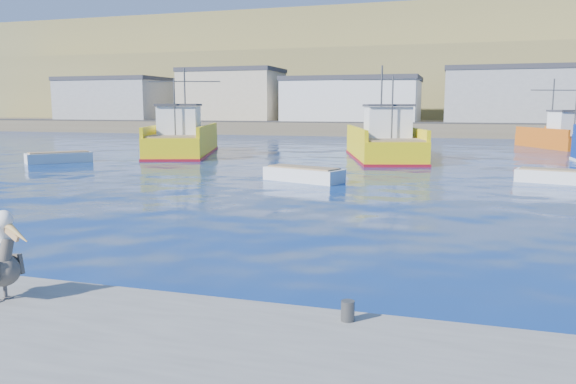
% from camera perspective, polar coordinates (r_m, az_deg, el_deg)
% --- Properties ---
extents(ground, '(260.00, 260.00, 0.00)m').
position_cam_1_polar(ground, '(12.49, -4.68, -8.06)').
color(ground, navy).
rests_on(ground, ground).
extents(dock_bollards, '(36.20, 0.20, 0.30)m').
position_cam_1_polar(dock_bollards, '(9.10, -9.17, -10.28)').
color(dock_bollards, '#4C4C4C').
rests_on(dock_bollards, dock).
extents(far_shore, '(200.00, 81.00, 24.00)m').
position_cam_1_polar(far_shore, '(120.52, 15.09, 10.90)').
color(far_shore, brown).
rests_on(far_shore, ground).
extents(trawler_yellow_a, '(7.64, 12.74, 6.62)m').
position_cam_1_polar(trawler_yellow_a, '(43.45, -10.61, 5.18)').
color(trawler_yellow_a, '#DBC10C').
rests_on(trawler_yellow_a, ground).
extents(trawler_yellow_b, '(7.17, 12.40, 6.57)m').
position_cam_1_polar(trawler_yellow_b, '(39.65, 9.67, 4.86)').
color(trawler_yellow_b, '#DBC10C').
rests_on(trawler_yellow_b, ground).
extents(boat_orange, '(6.19, 8.76, 6.07)m').
position_cam_1_polar(boat_orange, '(54.86, 25.73, 5.10)').
color(boat_orange, '#C15410').
rests_on(boat_orange, ground).
extents(skiff_left, '(3.64, 3.93, 0.86)m').
position_cam_1_polar(skiff_left, '(39.48, -22.24, 3.18)').
color(skiff_left, silver).
rests_on(skiff_left, ground).
extents(skiff_mid, '(3.88, 2.16, 0.80)m').
position_cam_1_polar(skiff_mid, '(29.65, 25.67, 1.33)').
color(skiff_mid, silver).
rests_on(skiff_mid, ground).
extents(skiff_extra, '(4.21, 2.68, 0.86)m').
position_cam_1_polar(skiff_extra, '(27.32, 1.58, 1.68)').
color(skiff_extra, silver).
rests_on(skiff_extra, ground).
extents(pelican, '(1.21, 0.62, 1.49)m').
position_cam_1_polar(pelican, '(10.13, -27.17, -6.33)').
color(pelican, '#595451').
rests_on(pelican, dock).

